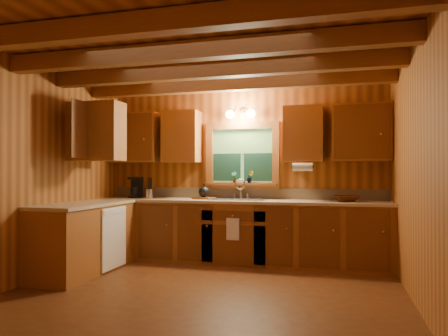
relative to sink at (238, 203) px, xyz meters
name	(u,v)px	position (x,y,z in m)	size (l,w,h in m)	color
room	(205,172)	(0.00, -1.60, 0.44)	(4.20, 4.20, 4.20)	#5B3116
ceiling_beams	(205,61)	(0.00, -1.60, 1.63)	(4.20, 2.54, 0.18)	brown
base_cabinets	(199,234)	(-0.49, -0.32, -0.43)	(4.20, 2.22, 0.86)	brown
countertop	(200,202)	(-0.48, -0.31, 0.02)	(4.20, 2.24, 0.04)	tan
backsplash	(242,193)	(0.00, 0.28, 0.12)	(4.20, 0.02, 0.16)	tan
dishwasher_panel	(114,238)	(-1.47, -0.92, -0.43)	(0.02, 0.60, 0.80)	white
upper_cabinets	(197,135)	(-0.56, -0.18, 0.98)	(4.19, 1.77, 0.78)	brown
window	(242,157)	(0.00, 0.26, 0.67)	(1.12, 0.08, 1.00)	brown
window_sill	(242,184)	(0.00, 0.22, 0.26)	(1.06, 0.14, 0.04)	brown
wall_sconce	(240,114)	(0.00, 0.14, 1.31)	(0.45, 0.21, 0.17)	black
paper_towel_roll	(302,167)	(0.92, -0.07, 0.51)	(0.11, 0.11, 0.27)	white
dish_towel	(233,229)	(0.00, -0.34, -0.34)	(0.18, 0.01, 0.30)	white
sink	(238,203)	(0.00, 0.00, 0.00)	(0.82, 0.48, 0.43)	silver
coffee_maker	(136,187)	(-1.64, 0.05, 0.20)	(0.18, 0.23, 0.33)	black
utensil_crock	(149,193)	(-1.38, -0.03, 0.12)	(0.11, 0.11, 0.32)	silver
cutting_board	(204,198)	(-0.53, 0.04, 0.06)	(0.30, 0.21, 0.03)	#603314
teakettle	(204,192)	(-0.53, 0.04, 0.15)	(0.16, 0.16, 0.20)	black
wicker_basket	(346,199)	(1.50, 0.00, 0.09)	(0.33, 0.33, 0.08)	#48230C
potted_plant_left	(234,177)	(-0.11, 0.21, 0.37)	(0.09, 0.06, 0.17)	#603314
potted_plant_right	(250,177)	(0.14, 0.18, 0.38)	(0.10, 0.08, 0.18)	#603314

